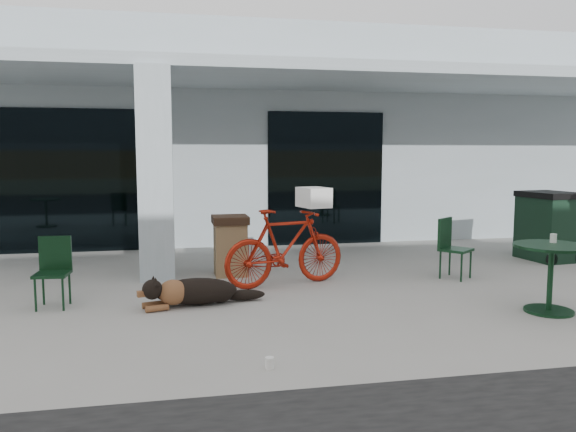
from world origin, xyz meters
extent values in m
plane|color=#A2A099|center=(0.00, 0.00, 0.00)|extent=(80.00, 80.00, 0.00)
cube|color=#AEBBC5|center=(0.00, 8.50, 2.25)|extent=(22.00, 7.00, 4.50)
cube|color=black|center=(-3.20, 4.98, 1.35)|extent=(2.80, 0.06, 2.70)
cube|color=black|center=(1.80, 4.98, 1.35)|extent=(2.40, 0.06, 2.70)
cube|color=#AEBBC5|center=(-1.50, 2.30, 1.56)|extent=(0.50, 0.50, 3.12)
cube|color=#AEBBC5|center=(0.00, 3.60, 3.21)|extent=(22.00, 2.80, 0.18)
imported|color=#A11D0D|center=(0.29, 1.51, 0.55)|extent=(1.90, 0.96, 1.10)
cube|color=white|center=(0.72, 1.63, 1.24)|extent=(0.46, 0.55, 0.28)
cylinder|color=white|center=(-0.43, -1.50, 0.05)|extent=(0.10, 0.10, 0.10)
cylinder|color=white|center=(3.21, -0.27, 0.86)|extent=(0.09, 0.09, 0.10)
camera|label=1|loc=(-1.18, -6.16, 1.87)|focal=35.00mm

